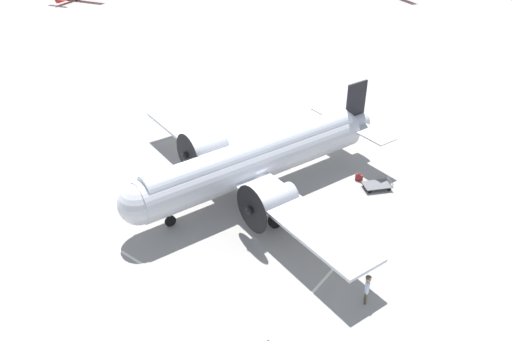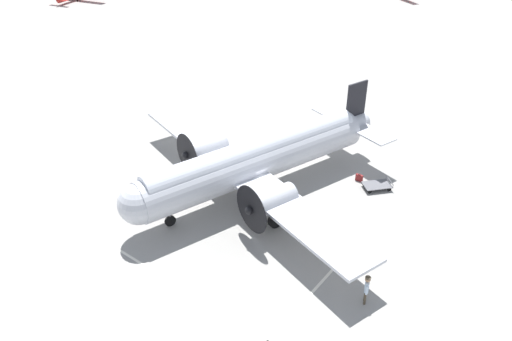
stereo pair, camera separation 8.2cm
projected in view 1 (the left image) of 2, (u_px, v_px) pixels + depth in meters
The scene contains 7 objects.
ground_plane at pixel (256, 191), 33.78m from camera, with size 300.00×300.00×0.00m, color gray.
apron_line_eastwest at pixel (151, 270), 27.34m from camera, with size 120.00×0.16×0.01m.
apron_line_northsouth at pixel (362, 237), 29.72m from camera, with size 0.16×120.00×0.01m.
airliner_main at pixel (251, 161), 32.24m from camera, with size 22.22×19.13×5.78m.
crew_foreground at pixel (367, 287), 24.78m from camera, with size 0.39×0.54×1.73m.
suitcase_near_door at pixel (359, 178), 34.78m from camera, with size 0.52×0.16×0.54m.
baggage_cart at pixel (377, 185), 33.96m from camera, with size 2.09×2.15×0.56m.
Camera 1 is at (-16.82, 22.22, 19.15)m, focal length 35.00 mm.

